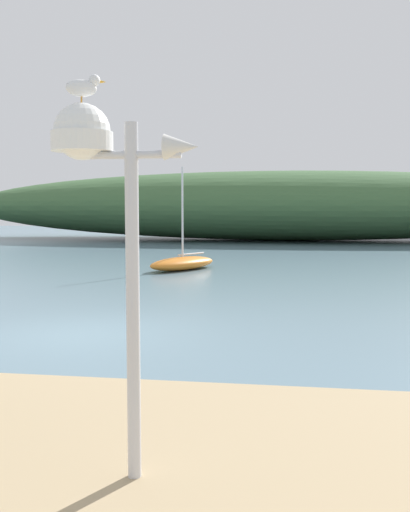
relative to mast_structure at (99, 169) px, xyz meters
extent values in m
plane|color=slate|center=(-2.57, 6.37, -2.96)|extent=(120.00, 120.00, 0.00)
ellipsoid|color=#3D6038|center=(0.80, 40.04, -0.34)|extent=(50.59, 12.50, 5.24)
cylinder|color=silver|center=(0.29, 0.00, -1.18)|extent=(0.12, 0.12, 3.15)
cylinder|color=silver|center=(0.29, 0.00, 0.12)|extent=(0.88, 0.07, 0.07)
cylinder|color=white|center=(-0.15, 0.00, 0.24)|extent=(0.54, 0.54, 0.17)
sphere|color=white|center=(-0.15, 0.00, 0.32)|extent=(0.49, 0.49, 0.49)
cone|color=silver|center=(0.73, 0.00, 0.18)|extent=(0.30, 0.22, 0.22)
cylinder|color=orange|center=(-0.16, 0.02, 0.59)|extent=(0.01, 0.01, 0.05)
cylinder|color=orange|center=(-0.14, -0.02, 0.59)|extent=(0.01, 0.01, 0.05)
ellipsoid|color=white|center=(-0.15, 0.00, 0.69)|extent=(0.29, 0.23, 0.15)
ellipsoid|color=#9EA0A8|center=(-0.15, 0.00, 0.72)|extent=(0.27, 0.20, 0.05)
sphere|color=white|center=(-0.05, 0.05, 0.77)|extent=(0.10, 0.10, 0.10)
cone|color=gold|center=(0.02, 0.09, 0.76)|extent=(0.07, 0.05, 0.03)
ellipsoid|color=orange|center=(-2.78, 18.43, -2.69)|extent=(2.93, 3.73, 0.54)
cylinder|color=silver|center=(-2.78, 18.43, -0.67)|extent=(0.08, 0.08, 3.81)
cylinder|color=silver|center=(-2.50, 18.89, -2.33)|extent=(0.88, 1.42, 0.06)
camera|label=1|loc=(1.68, -4.92, -0.31)|focal=40.95mm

